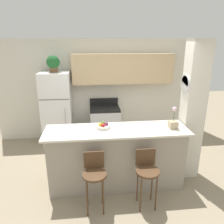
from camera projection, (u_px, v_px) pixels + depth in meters
The scene contains 12 objects.
ground_plane at pixel (116, 184), 4.02m from camera, with size 14.00×14.00×0.00m, color gray.
wall_back at pixel (113, 82), 5.57m from camera, with size 5.60×0.38×2.55m.
pillar_right at pixel (192, 112), 3.96m from camera, with size 0.38×0.32×2.55m.
counter_bar at pixel (116, 158), 3.84m from camera, with size 2.42×0.68×1.09m.
refrigerator at pixel (57, 109), 5.36m from camera, with size 0.71×0.63×1.80m.
stove_range at pixel (105, 124), 5.63m from camera, with size 0.74×0.61×1.07m.
bar_stool_left at pixel (94, 174), 3.27m from camera, with size 0.37×0.37×0.93m.
bar_stool_right at pixel (147, 171), 3.34m from camera, with size 0.37×0.37×0.93m.
potted_plant_on_fridge at pixel (53, 63), 5.00m from camera, with size 0.31×0.31×0.38m.
orchid_vase at pixel (173, 123), 3.70m from camera, with size 0.14×0.14×0.38m.
fruit_bowl at pixel (103, 126), 3.71m from camera, with size 0.24×0.24×0.11m.
trash_bin at pixel (82, 138), 5.44m from camera, with size 0.28×0.28×0.38m.
Camera 1 is at (-0.43, -3.36, 2.53)m, focal length 35.00 mm.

